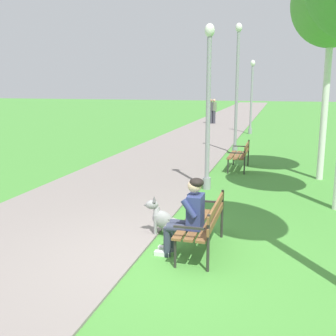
{
  "coord_description": "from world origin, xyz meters",
  "views": [
    {
      "loc": [
        1.62,
        -5.57,
        2.63
      ],
      "look_at": [
        -0.62,
        2.5,
        0.9
      ],
      "focal_mm": 43.78,
      "sensor_mm": 36.0,
      "label": 1
    }
  ],
  "objects_px": {
    "lamp_post_mid": "(237,88)",
    "park_bench_mid": "(241,153)",
    "pedestrian_distant": "(211,111)",
    "pedestrian_further_distant": "(214,111)",
    "park_bench_near": "(204,221)",
    "lamp_post_near": "(208,107)",
    "dog_grey": "(165,221)",
    "birch_tree_third": "(333,4)",
    "lamp_post_far": "(252,96)",
    "person_seated_on_near_bench": "(188,214)"
  },
  "relations": [
    {
      "from": "lamp_post_near",
      "to": "pedestrian_further_distant",
      "type": "bearing_deg",
      "value": 98.66
    },
    {
      "from": "lamp_post_mid",
      "to": "pedestrian_distant",
      "type": "xyz_separation_m",
      "value": [
        -2.89,
        11.45,
        -1.62
      ]
    },
    {
      "from": "park_bench_near",
      "to": "lamp_post_near",
      "type": "height_order",
      "value": "lamp_post_near"
    },
    {
      "from": "dog_grey",
      "to": "park_bench_near",
      "type": "bearing_deg",
      "value": -33.57
    },
    {
      "from": "park_bench_mid",
      "to": "dog_grey",
      "type": "bearing_deg",
      "value": -96.64
    },
    {
      "from": "person_seated_on_near_bench",
      "to": "lamp_post_mid",
      "type": "xyz_separation_m",
      "value": [
        -0.36,
        9.68,
        1.78
      ]
    },
    {
      "from": "lamp_post_mid",
      "to": "lamp_post_far",
      "type": "xyz_separation_m",
      "value": [
        0.07,
        6.65,
        -0.47
      ]
    },
    {
      "from": "pedestrian_distant",
      "to": "lamp_post_mid",
      "type": "bearing_deg",
      "value": -75.84
    },
    {
      "from": "lamp_post_far",
      "to": "park_bench_mid",
      "type": "bearing_deg",
      "value": -87.45
    },
    {
      "from": "dog_grey",
      "to": "lamp_post_far",
      "type": "xyz_separation_m",
      "value": [
        0.28,
        15.57,
        1.73
      ]
    },
    {
      "from": "dog_grey",
      "to": "lamp_post_near",
      "type": "distance_m",
      "value": 3.85
    },
    {
      "from": "lamp_post_mid",
      "to": "park_bench_mid",
      "type": "bearing_deg",
      "value": -80.22
    },
    {
      "from": "lamp_post_near",
      "to": "lamp_post_mid",
      "type": "xyz_separation_m",
      "value": [
        0.09,
        5.53,
        0.38
      ]
    },
    {
      "from": "birch_tree_third",
      "to": "park_bench_mid",
      "type": "bearing_deg",
      "value": 161.66
    },
    {
      "from": "dog_grey",
      "to": "pedestrian_further_distant",
      "type": "height_order",
      "value": "pedestrian_further_distant"
    },
    {
      "from": "person_seated_on_near_bench",
      "to": "lamp_post_near",
      "type": "height_order",
      "value": "lamp_post_near"
    },
    {
      "from": "dog_grey",
      "to": "lamp_post_far",
      "type": "height_order",
      "value": "lamp_post_far"
    },
    {
      "from": "dog_grey",
      "to": "lamp_post_far",
      "type": "relative_size",
      "value": 0.21
    },
    {
      "from": "dog_grey",
      "to": "birch_tree_third",
      "type": "bearing_deg",
      "value": 60.71
    },
    {
      "from": "pedestrian_further_distant",
      "to": "lamp_post_near",
      "type": "bearing_deg",
      "value": -81.34
    },
    {
      "from": "lamp_post_mid",
      "to": "pedestrian_further_distant",
      "type": "relative_size",
      "value": 2.89
    },
    {
      "from": "person_seated_on_near_bench",
      "to": "dog_grey",
      "type": "height_order",
      "value": "person_seated_on_near_bench"
    },
    {
      "from": "dog_grey",
      "to": "pedestrian_distant",
      "type": "relative_size",
      "value": 0.5
    },
    {
      "from": "park_bench_mid",
      "to": "lamp_post_far",
      "type": "relative_size",
      "value": 0.39
    },
    {
      "from": "park_bench_near",
      "to": "pedestrian_distant",
      "type": "xyz_separation_m",
      "value": [
        -3.46,
        20.89,
        0.33
      ]
    },
    {
      "from": "birch_tree_third",
      "to": "pedestrian_further_distant",
      "type": "xyz_separation_m",
      "value": [
        -5.46,
        15.17,
        -3.81
      ]
    },
    {
      "from": "park_bench_mid",
      "to": "lamp_post_far",
      "type": "bearing_deg",
      "value": 92.55
    },
    {
      "from": "lamp_post_near",
      "to": "pedestrian_distant",
      "type": "distance_m",
      "value": 17.25
    },
    {
      "from": "person_seated_on_near_bench",
      "to": "birch_tree_third",
      "type": "bearing_deg",
      "value": 68.44
    },
    {
      "from": "park_bench_mid",
      "to": "lamp_post_mid",
      "type": "height_order",
      "value": "lamp_post_mid"
    },
    {
      "from": "pedestrian_distant",
      "to": "pedestrian_further_distant",
      "type": "bearing_deg",
      "value": 32.55
    },
    {
      "from": "park_bench_near",
      "to": "lamp_post_far",
      "type": "height_order",
      "value": "lamp_post_far"
    },
    {
      "from": "park_bench_near",
      "to": "lamp_post_near",
      "type": "relative_size",
      "value": 0.37
    },
    {
      "from": "pedestrian_further_distant",
      "to": "pedestrian_distant",
      "type": "bearing_deg",
      "value": -147.45
    },
    {
      "from": "lamp_post_near",
      "to": "pedestrian_distant",
      "type": "relative_size",
      "value": 2.44
    },
    {
      "from": "lamp_post_far",
      "to": "pedestrian_distant",
      "type": "height_order",
      "value": "lamp_post_far"
    },
    {
      "from": "park_bench_mid",
      "to": "pedestrian_distant",
      "type": "bearing_deg",
      "value": 103.3
    },
    {
      "from": "birch_tree_third",
      "to": "lamp_post_mid",
      "type": "bearing_deg",
      "value": 127.51
    },
    {
      "from": "lamp_post_mid",
      "to": "lamp_post_far",
      "type": "bearing_deg",
      "value": 89.41
    },
    {
      "from": "person_seated_on_near_bench",
      "to": "dog_grey",
      "type": "bearing_deg",
      "value": 127.41
    },
    {
      "from": "pedestrian_distant",
      "to": "park_bench_mid",
      "type": "bearing_deg",
      "value": -76.7
    },
    {
      "from": "park_bench_near",
      "to": "lamp_post_near",
      "type": "bearing_deg",
      "value": 99.59
    },
    {
      "from": "person_seated_on_near_bench",
      "to": "lamp_post_far",
      "type": "distance_m",
      "value": 16.38
    },
    {
      "from": "lamp_post_mid",
      "to": "lamp_post_near",
      "type": "bearing_deg",
      "value": -90.92
    },
    {
      "from": "park_bench_mid",
      "to": "person_seated_on_near_bench",
      "type": "distance_m",
      "value": 6.83
    },
    {
      "from": "birch_tree_third",
      "to": "person_seated_on_near_bench",
      "type": "bearing_deg",
      "value": -111.56
    },
    {
      "from": "lamp_post_mid",
      "to": "birch_tree_third",
      "type": "relative_size",
      "value": 0.82
    },
    {
      "from": "pedestrian_distant",
      "to": "park_bench_near",
      "type": "bearing_deg",
      "value": -80.6
    },
    {
      "from": "lamp_post_far",
      "to": "person_seated_on_near_bench",
      "type": "bearing_deg",
      "value": -88.96
    },
    {
      "from": "park_bench_near",
      "to": "lamp_post_mid",
      "type": "relative_size",
      "value": 0.31
    }
  ]
}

